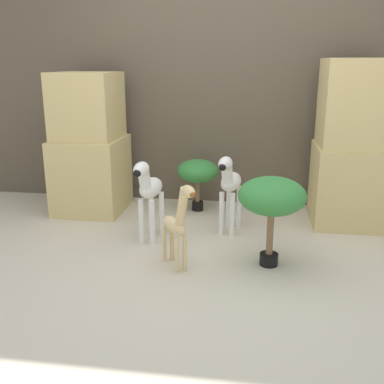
% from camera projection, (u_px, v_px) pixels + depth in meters
% --- Properties ---
extents(ground_plane, '(14.00, 14.00, 0.00)m').
position_uv_depth(ground_plane, '(197.00, 271.00, 3.11)').
color(ground_plane, beige).
extents(wall_back, '(6.40, 0.08, 2.20)m').
position_uv_depth(wall_back, '(221.00, 93.00, 4.42)').
color(wall_back, brown).
rests_on(wall_back, ground_plane).
extents(rock_pillar_left, '(0.62, 0.67, 1.31)m').
position_uv_depth(rock_pillar_left, '(90.00, 147.00, 4.26)').
color(rock_pillar_left, '#D1B775').
rests_on(rock_pillar_left, ground_plane).
extents(rock_pillar_right, '(0.62, 0.67, 1.43)m').
position_uv_depth(rock_pillar_right, '(352.00, 146.00, 3.90)').
color(rock_pillar_right, '#D1B775').
rests_on(rock_pillar_right, ground_plane).
extents(zebra_right, '(0.22, 0.47, 0.68)m').
position_uv_depth(zebra_right, '(230.00, 183.00, 3.72)').
color(zebra_right, white).
rests_on(zebra_right, ground_plane).
extents(zebra_left, '(0.19, 0.47, 0.68)m').
position_uv_depth(zebra_left, '(149.00, 189.00, 3.54)').
color(zebra_left, white).
rests_on(zebra_left, ground_plane).
extents(giraffe_figurine, '(0.32, 0.40, 0.65)m').
position_uv_depth(giraffe_figurine, '(177.00, 222.00, 3.06)').
color(giraffe_figurine, '#E0C184').
rests_on(giraffe_figurine, ground_plane).
extents(potted_palm_front, '(0.39, 0.39, 0.51)m').
position_uv_depth(potted_palm_front, '(198.00, 172.00, 4.30)').
color(potted_palm_front, black).
rests_on(potted_palm_front, ground_plane).
extents(potted_palm_back, '(0.47, 0.47, 0.65)m').
position_uv_depth(potted_palm_back, '(272.00, 198.00, 3.08)').
color(potted_palm_back, black).
rests_on(potted_palm_back, ground_plane).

